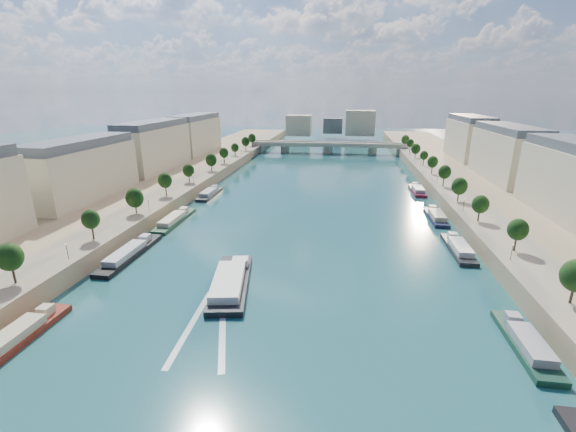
% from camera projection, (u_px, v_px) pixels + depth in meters
% --- Properties ---
extents(ground, '(700.00, 700.00, 0.00)m').
position_uv_depth(ground, '(311.00, 206.00, 152.66)').
color(ground, '#0D363B').
rests_on(ground, ground).
extents(quay_left, '(44.00, 520.00, 5.00)m').
position_uv_depth(quay_left, '(141.00, 194.00, 161.80)').
color(quay_left, '#9E8460').
rests_on(quay_left, ground).
extents(quay_right, '(44.00, 520.00, 5.00)m').
position_uv_depth(quay_right, '(506.00, 208.00, 141.97)').
color(quay_right, '#9E8460').
rests_on(quay_right, ground).
extents(pave_left, '(14.00, 520.00, 0.10)m').
position_uv_depth(pave_left, '(174.00, 189.00, 158.94)').
color(pave_left, gray).
rests_on(pave_left, quay_left).
extents(pave_right, '(14.00, 520.00, 0.10)m').
position_uv_depth(pave_right, '(464.00, 200.00, 143.25)').
color(pave_right, gray).
rests_on(pave_right, quay_right).
extents(trees_left, '(4.80, 268.80, 8.26)m').
position_uv_depth(trees_left, '(180.00, 175.00, 158.87)').
color(trees_left, '#382B1E').
rests_on(trees_left, ground).
extents(trees_right, '(4.80, 268.80, 8.26)m').
position_uv_depth(trees_right, '(453.00, 180.00, 151.25)').
color(trees_right, '#382B1E').
rests_on(trees_right, ground).
extents(lamps_left, '(0.36, 200.36, 4.28)m').
position_uv_depth(lamps_left, '(174.00, 189.00, 148.07)').
color(lamps_left, black).
rests_on(lamps_left, ground).
extents(lamps_right, '(0.36, 200.36, 4.28)m').
position_uv_depth(lamps_right, '(449.00, 189.00, 147.73)').
color(lamps_right, black).
rests_on(lamps_right, ground).
extents(buildings_left, '(16.00, 226.00, 23.20)m').
position_uv_depth(buildings_left, '(124.00, 155.00, 170.57)').
color(buildings_left, beige).
rests_on(buildings_left, ground).
extents(buildings_right, '(16.00, 226.00, 23.20)m').
position_uv_depth(buildings_right, '(536.00, 166.00, 147.16)').
color(buildings_right, beige).
rests_on(buildings_right, ground).
extents(skyline, '(79.00, 42.00, 22.00)m').
position_uv_depth(skyline, '(336.00, 124.00, 354.25)').
color(skyline, beige).
rests_on(skyline, ground).
extents(bridge, '(112.00, 12.00, 8.15)m').
position_uv_depth(bridge, '(328.00, 146.00, 281.96)').
color(bridge, '#C1B79E').
rests_on(bridge, ground).
extents(tour_barge, '(12.56, 28.79, 3.79)m').
position_uv_depth(tour_barge, '(231.00, 282.00, 90.07)').
color(tour_barge, black).
rests_on(tour_barge, ground).
extents(wake, '(11.95, 26.03, 0.04)m').
position_uv_depth(wake, '(207.00, 327.00, 74.77)').
color(wake, silver).
rests_on(wake, ground).
extents(moored_barges_left, '(5.00, 124.36, 3.60)m').
position_uv_depth(moored_barges_left, '(155.00, 235.00, 120.15)').
color(moored_barges_left, maroon).
rests_on(moored_barges_left, ground).
extents(moored_barges_right, '(5.00, 161.64, 3.60)m').
position_uv_depth(moored_barges_right, '(463.00, 256.00, 105.05)').
color(moored_barges_right, black).
rests_on(moored_barges_right, ground).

